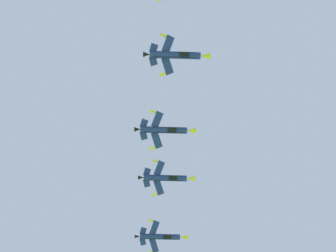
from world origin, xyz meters
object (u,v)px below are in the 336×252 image
Objects in this scene: fighter_jet_left_wing at (166,178)px; fighter_jet_left_outer at (176,55)px; fighter_jet_lead at (161,237)px; fighter_jet_right_wing at (165,130)px.

fighter_jet_left_outer is (8.77, -40.86, -1.28)m from fighter_jet_left_wing.
fighter_jet_lead reaches higher than fighter_jet_left_outer.
fighter_jet_left_outer reaches higher than fighter_jet_right_wing.
fighter_jet_right_wing is (7.82, -42.24, -1.16)m from fighter_jet_lead.
fighter_jet_left_wing is 41.81m from fighter_jet_left_outer.
fighter_jet_left_outer is at bearing 1.65° from fighter_jet_lead.
fighter_jet_lead is 1.00× the size of fighter_jet_left_wing.
fighter_jet_right_wing is (2.64, -19.24, -2.26)m from fighter_jet_left_wing.
fighter_jet_lead reaches higher than fighter_jet_right_wing.
fighter_jet_left_outer is (13.95, -63.87, -0.18)m from fighter_jet_lead.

